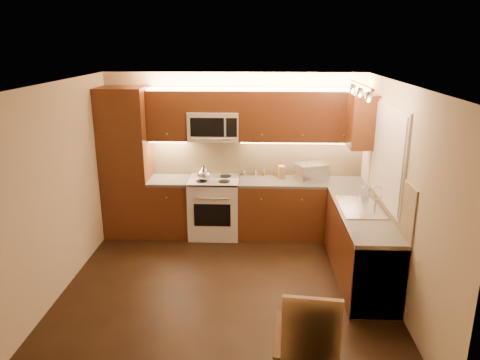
{
  "coord_description": "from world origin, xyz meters",
  "views": [
    {
      "loc": [
        0.39,
        -5.02,
        2.95
      ],
      "look_at": [
        0.15,
        0.55,
        1.25
      ],
      "focal_mm": 34.23,
      "sensor_mm": 36.0,
      "label": 1
    }
  ],
  "objects_px": {
    "sink": "(361,202)",
    "toaster_oven": "(311,172)",
    "stove": "(214,207)",
    "kettle": "(204,173)",
    "dining_chair": "(310,340)",
    "knife_block": "(281,172)",
    "soap_bottle": "(365,190)",
    "microwave": "(214,126)"
  },
  "relations": [
    {
      "from": "sink",
      "to": "toaster_oven",
      "type": "distance_m",
      "value": 1.28
    },
    {
      "from": "stove",
      "to": "sink",
      "type": "bearing_deg",
      "value": -29.36
    },
    {
      "from": "kettle",
      "to": "dining_chair",
      "type": "relative_size",
      "value": 0.23
    },
    {
      "from": "stove",
      "to": "knife_block",
      "type": "relative_size",
      "value": 4.69
    },
    {
      "from": "kettle",
      "to": "soap_bottle",
      "type": "height_order",
      "value": "kettle"
    },
    {
      "from": "toaster_oven",
      "to": "soap_bottle",
      "type": "height_order",
      "value": "toaster_oven"
    },
    {
      "from": "dining_chair",
      "to": "microwave",
      "type": "bearing_deg",
      "value": 114.27
    },
    {
      "from": "stove",
      "to": "sink",
      "type": "xyz_separation_m",
      "value": [
        2.0,
        -1.12,
        0.52
      ]
    },
    {
      "from": "knife_block",
      "to": "soap_bottle",
      "type": "distance_m",
      "value": 1.39
    },
    {
      "from": "stove",
      "to": "knife_block",
      "type": "bearing_deg",
      "value": 8.04
    },
    {
      "from": "toaster_oven",
      "to": "knife_block",
      "type": "relative_size",
      "value": 2.26
    },
    {
      "from": "kettle",
      "to": "knife_block",
      "type": "relative_size",
      "value": 1.23
    },
    {
      "from": "microwave",
      "to": "knife_block",
      "type": "xyz_separation_m",
      "value": [
        1.04,
        0.01,
        -0.72
      ]
    },
    {
      "from": "knife_block",
      "to": "dining_chair",
      "type": "bearing_deg",
      "value": -95.82
    },
    {
      "from": "stove",
      "to": "sink",
      "type": "height_order",
      "value": "sink"
    },
    {
      "from": "sink",
      "to": "toaster_oven",
      "type": "height_order",
      "value": "toaster_oven"
    },
    {
      "from": "stove",
      "to": "kettle",
      "type": "bearing_deg",
      "value": -140.34
    },
    {
      "from": "toaster_oven",
      "to": "stove",
      "type": "bearing_deg",
      "value": 161.49
    },
    {
      "from": "knife_block",
      "to": "dining_chair",
      "type": "height_order",
      "value": "knife_block"
    },
    {
      "from": "knife_block",
      "to": "toaster_oven",
      "type": "bearing_deg",
      "value": -19.39
    },
    {
      "from": "kettle",
      "to": "soap_bottle",
      "type": "distance_m",
      "value": 2.36
    },
    {
      "from": "stove",
      "to": "microwave",
      "type": "distance_m",
      "value": 1.27
    },
    {
      "from": "kettle",
      "to": "soap_bottle",
      "type": "xyz_separation_m",
      "value": [
        2.29,
        -0.57,
        -0.04
      ]
    },
    {
      "from": "sink",
      "to": "dining_chair",
      "type": "relative_size",
      "value": 0.81
    },
    {
      "from": "stove",
      "to": "sink",
      "type": "relative_size",
      "value": 1.07
    },
    {
      "from": "soap_bottle",
      "to": "microwave",
      "type": "bearing_deg",
      "value": -178.44
    },
    {
      "from": "microwave",
      "to": "dining_chair",
      "type": "distance_m",
      "value": 3.88
    },
    {
      "from": "knife_block",
      "to": "sink",
      "type": "bearing_deg",
      "value": -60.39
    },
    {
      "from": "sink",
      "to": "kettle",
      "type": "bearing_deg",
      "value": 154.62
    },
    {
      "from": "stove",
      "to": "dining_chair",
      "type": "bearing_deg",
      "value": -71.36
    },
    {
      "from": "microwave",
      "to": "toaster_oven",
      "type": "distance_m",
      "value": 1.64
    },
    {
      "from": "stove",
      "to": "toaster_oven",
      "type": "xyz_separation_m",
      "value": [
        1.49,
        0.05,
        0.57
      ]
    },
    {
      "from": "sink",
      "to": "dining_chair",
      "type": "height_order",
      "value": "dining_chair"
    },
    {
      "from": "toaster_oven",
      "to": "knife_block",
      "type": "xyz_separation_m",
      "value": [
        -0.45,
        0.1,
        -0.03
      ]
    },
    {
      "from": "knife_block",
      "to": "soap_bottle",
      "type": "bearing_deg",
      "value": -44.15
    },
    {
      "from": "kettle",
      "to": "toaster_oven",
      "type": "relative_size",
      "value": 0.54
    },
    {
      "from": "soap_bottle",
      "to": "dining_chair",
      "type": "bearing_deg",
      "value": -88.27
    },
    {
      "from": "stove",
      "to": "dining_chair",
      "type": "relative_size",
      "value": 0.87
    },
    {
      "from": "stove",
      "to": "kettle",
      "type": "distance_m",
      "value": 0.61
    },
    {
      "from": "stove",
      "to": "kettle",
      "type": "xyz_separation_m",
      "value": [
        -0.14,
        -0.11,
        0.58
      ]
    },
    {
      "from": "kettle",
      "to": "dining_chair",
      "type": "height_order",
      "value": "kettle"
    },
    {
      "from": "microwave",
      "to": "toaster_oven",
      "type": "bearing_deg",
      "value": -3.21
    }
  ]
}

